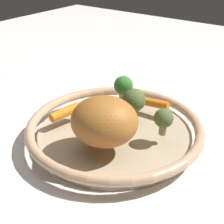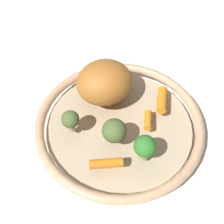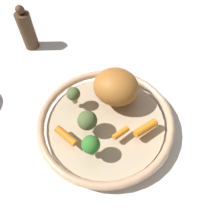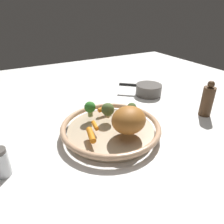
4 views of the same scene
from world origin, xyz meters
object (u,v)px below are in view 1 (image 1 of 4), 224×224
serving_bowl (115,130)px  broccoli_floret_large (164,119)px  baby_carrot_right (65,112)px  broccoli_floret_edge (134,100)px  broccoli_floret_mid (123,86)px  baby_carrot_back (155,103)px  roast_chicken_piece (104,121)px  baby_carrot_near_rim (94,109)px

serving_bowl → broccoli_floret_large: broccoli_floret_large is taller
baby_carrot_right → broccoli_floret_edge: broccoli_floret_edge is taller
broccoli_floret_large → broccoli_floret_mid: size_ratio=0.88×
baby_carrot_back → broccoli_floret_mid: size_ratio=1.05×
roast_chicken_piece → baby_carrot_back: (0.00, 0.17, -0.03)m
baby_carrot_near_rim → baby_carrot_back: (0.09, 0.10, 0.00)m
serving_bowl → baby_carrot_right: (-0.10, -0.04, 0.03)m
serving_bowl → broccoli_floret_mid: 0.11m
baby_carrot_back → broccoli_floret_edge: (-0.02, -0.06, 0.02)m
broccoli_floret_large → broccoli_floret_mid: broccoli_floret_mid is taller
baby_carrot_right → broccoli_floret_mid: (0.05, 0.13, 0.03)m
baby_carrot_back → broccoli_floret_mid: bearing=-167.3°
broccoli_floret_edge → serving_bowl: bearing=-106.1°
serving_bowl → broccoli_floret_edge: bearing=73.9°
roast_chicken_piece → broccoli_floret_mid: roast_chicken_piece is taller
roast_chicken_piece → baby_carrot_right: size_ratio=1.82×
broccoli_floret_mid → broccoli_floret_edge: (0.05, -0.04, -0.00)m
baby_carrot_right → broccoli_floret_edge: size_ratio=1.14×
serving_bowl → baby_carrot_back: 0.11m
serving_bowl → baby_carrot_back: (0.03, 0.10, 0.03)m
baby_carrot_near_rim → broccoli_floret_edge: broccoli_floret_edge is taller
serving_bowl → roast_chicken_piece: size_ratio=2.99×
roast_chicken_piece → broccoli_floret_large: roast_chicken_piece is taller
broccoli_floret_mid → broccoli_floret_edge: bearing=-36.4°
baby_carrot_back → baby_carrot_right: size_ratio=0.95×
broccoli_floret_large → broccoli_floret_mid: bearing=153.1°
baby_carrot_right → roast_chicken_piece: bearing=-12.0°
serving_bowl → broccoli_floret_large: (0.10, 0.02, 0.05)m
baby_carrot_right → broccoli_floret_large: bearing=17.4°
baby_carrot_back → broccoli_floret_large: bearing=-52.3°
baby_carrot_near_rim → broccoli_floret_mid: size_ratio=0.76×
baby_carrot_back → broccoli_floret_large: broccoli_floret_large is taller
broccoli_floret_large → broccoli_floret_edge: 0.09m
baby_carrot_near_rim → baby_carrot_right: size_ratio=0.69×
baby_carrot_back → broccoli_floret_edge: broccoli_floret_edge is taller
roast_chicken_piece → baby_carrot_back: size_ratio=1.92×
baby_carrot_near_rim → broccoli_floret_large: bearing=3.7°
roast_chicken_piece → broccoli_floret_edge: 0.12m
broccoli_floret_mid → roast_chicken_piece: bearing=-66.3°
broccoli_floret_large → baby_carrot_back: bearing=127.7°
broccoli_floret_large → broccoli_floret_mid: 0.16m
serving_bowl → broccoli_floret_large: 0.11m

